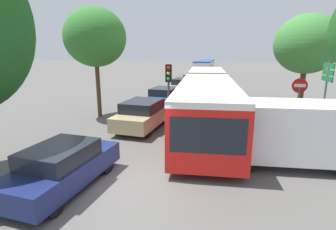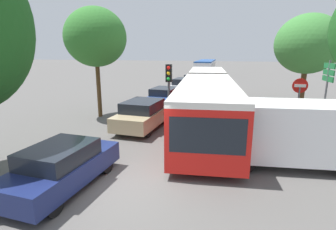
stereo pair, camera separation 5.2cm
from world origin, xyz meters
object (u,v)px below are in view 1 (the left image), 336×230
Objects in this scene: articulated_bus at (207,93)px; city_bus_rear at (205,67)px; queued_car_blue at (164,97)px; queued_car_white at (192,80)px; white_van at (298,132)px; tree_right_mid at (308,46)px; direction_sign_post at (327,80)px; traffic_light at (169,82)px; queued_car_navy at (63,167)px; queued_car_silver at (183,86)px; queued_car_tan at (143,114)px; tree_left_mid at (95,37)px; no_entry_sign at (298,98)px.

articulated_bus is 1.52× the size of city_bus_rear.
queued_car_white is (0.15, 12.25, -0.05)m from queued_car_blue.
queued_car_white is 0.77× the size of white_van.
queued_car_white is 13.96m from tree_right_mid.
direction_sign_post reaches higher than articulated_bus.
queued_car_navy is at bearing -19.44° from traffic_light.
queued_car_blue is at bearing -19.47° from direction_sign_post.
tree_right_mid is at bearing -102.65° from queued_car_silver.
direction_sign_post is (6.43, -0.51, 1.07)m from articulated_bus.
white_van is 1.52× the size of traffic_light.
tree_left_mid is (-3.54, 1.80, 4.07)m from queued_car_tan.
direction_sign_post is (9.75, -2.80, 1.84)m from queued_car_blue.
direction_sign_post is (9.45, 2.78, 1.80)m from queued_car_tan.
white_van is at bearing -136.42° from queued_car_blue.
queued_car_silver is 10.82m from tree_right_mid.
articulated_bus is 6.27× the size of no_entry_sign.
queued_car_silver is 1.25× the size of direction_sign_post.
white_van is 12.62m from tree_right_mid.
white_van is (7.19, 3.49, 0.54)m from queued_car_navy.
queued_car_silver is at bearing 3.72° from queued_car_tan.
traffic_light is at bearing -37.49° from white_van.
tree_left_mid is at bearing 143.19° from queued_car_blue.
queued_car_blue is 9.44m from no_entry_sign.
no_entry_sign is (0.74, 3.72, 0.64)m from white_van.
queued_car_white is (-3.17, 14.54, -0.81)m from articulated_bus.
white_van is (6.89, -14.76, 0.47)m from queued_car_silver.
city_bus_rear is at bearing 3.62° from queued_car_navy.
white_van is 0.78× the size of tree_left_mid.
queued_car_silver is 0.68× the size of tree_left_mid.
queued_car_tan is at bearing -30.12° from white_van.
articulated_bus reaches higher than queued_car_tan.
tree_left_mid reaches higher than articulated_bus.
tree_right_mid is (0.33, 5.99, 1.86)m from direction_sign_post.
city_bus_rear is at bearing 83.53° from tree_left_mid.
tree_right_mid reaches higher than queued_car_tan.
traffic_light reaches higher than queued_car_silver.
direction_sign_post is (9.60, -15.05, 1.88)m from queued_car_white.
tree_left_mid reaches higher than no_entry_sign.
queued_car_navy is 1.13× the size of direction_sign_post.
no_entry_sign is at bearing -141.51° from queued_car_silver.
tree_left_mid is at bearing -83.16° from articulated_bus.
queued_car_navy is at bearing -176.04° from queued_car_blue.
city_bus_rear reaches higher than queued_car_white.
queued_car_silver is (0.15, -20.27, -0.67)m from city_bus_rear.
queued_car_white is (-0.17, 6.17, -0.09)m from queued_car_silver.
city_bus_rear is 30.70m from direction_sign_post.
white_van is 6.68m from traffic_light.
articulated_bus is 3.42× the size of white_van.
tree_right_mid is (13.32, 6.96, -0.42)m from tree_left_mid.
no_entry_sign is 2.90m from direction_sign_post.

